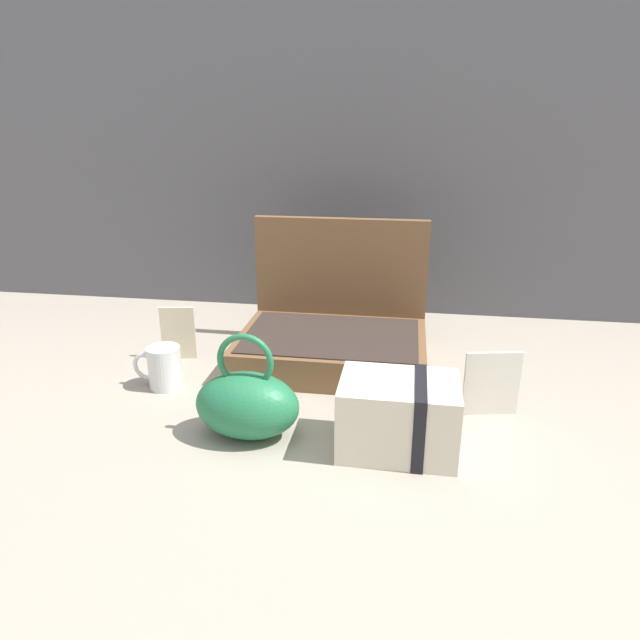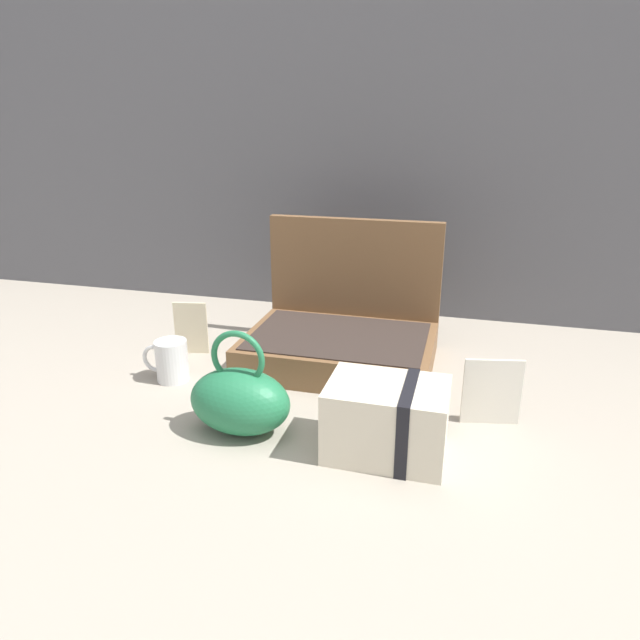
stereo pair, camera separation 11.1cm
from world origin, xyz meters
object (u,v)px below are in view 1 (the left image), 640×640
info_card_left (492,384)px  cream_toiletry_bag (400,416)px  teal_pouch_handbag (247,404)px  coffee_mug (163,367)px  open_suitcase (332,332)px  poster_card_right (178,333)px

info_card_left → cream_toiletry_bag: bearing=-150.1°
info_card_left → teal_pouch_handbag: bearing=-172.8°
teal_pouch_handbag → cream_toiletry_bag: teal_pouch_handbag is taller
cream_toiletry_bag → teal_pouch_handbag: bearing=179.7°
cream_toiletry_bag → coffee_mug: size_ratio=1.90×
teal_pouch_handbag → open_suitcase: bearing=74.3°
info_card_left → poster_card_right: info_card_left is taller
coffee_mug → poster_card_right: size_ratio=0.83×
teal_pouch_handbag → poster_card_right: (-0.26, 0.31, 0.00)m
open_suitcase → coffee_mug: bearing=-148.3°
coffee_mug → poster_card_right: (-0.03, 0.15, 0.02)m
coffee_mug → poster_card_right: poster_card_right is taller
open_suitcase → coffee_mug: (-0.33, -0.21, -0.02)m
open_suitcase → coffee_mug: open_suitcase is taller
open_suitcase → teal_pouch_handbag: (-0.10, -0.37, -0.00)m
teal_pouch_handbag → info_card_left: size_ratio=1.52×
open_suitcase → teal_pouch_handbag: open_suitcase is taller
poster_card_right → open_suitcase: bearing=-1.2°
cream_toiletry_bag → coffee_mug: cream_toiletry_bag is taller
cream_toiletry_bag → open_suitcase: bearing=114.2°
open_suitcase → info_card_left: size_ratio=3.28×
teal_pouch_handbag → poster_card_right: size_ratio=1.54×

